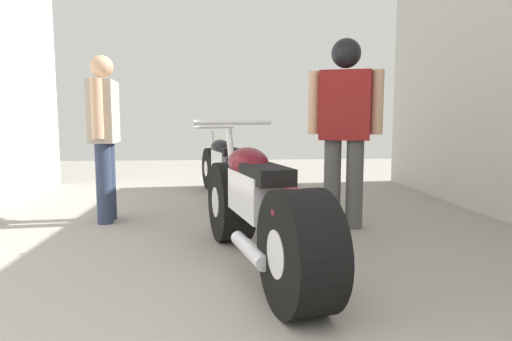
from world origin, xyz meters
TOP-DOWN VIEW (x-y plane):
  - ground_plane at (0.00, 3.05)m, footprint 14.62×14.62m
  - motorcycle_maroon_cruiser at (0.09, 2.31)m, footprint 0.80×2.11m
  - motorcycle_black_naked at (-0.10, 5.13)m, footprint 0.75×1.91m
  - mechanic_in_blue at (-1.26, 3.84)m, footprint 0.25×0.64m
  - mechanic_with_helmet at (0.96, 3.42)m, footprint 0.67×0.37m

SIDE VIEW (x-z plane):
  - ground_plane at x=0.00m, z-range 0.00..0.00m
  - motorcycle_black_naked at x=-0.10m, z-range -0.08..0.82m
  - motorcycle_maroon_cruiser at x=0.09m, z-range -0.09..0.89m
  - mechanic_in_blue at x=-1.26m, z-range 0.10..1.69m
  - mechanic_with_helmet at x=0.96m, z-range 0.17..1.87m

